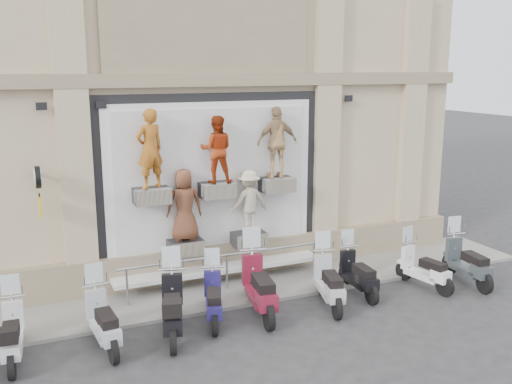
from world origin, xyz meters
The scene contains 15 objects.
ground centered at (0.00, 0.00, 0.00)m, with size 90.00×90.00×0.00m, color #2B2B2E.
sidewalk centered at (0.00, 2.10, 0.04)m, with size 16.00×2.20×0.08m, color gray.
building centered at (0.00, 7.00, 6.00)m, with size 14.00×8.60×12.00m, color #C4AD8F, non-canonical shape.
shop_vitrine centered at (0.06, 2.75, 2.40)m, with size 5.60×0.83×4.30m.
guard_rail centered at (0.00, 2.00, 0.47)m, with size 5.06×0.10×0.93m, color #9EA0A5, non-canonical shape.
clock_sign_bracket centered at (-3.90, 2.47, 2.80)m, with size 0.10×0.80×1.02m.
scooter_b centered at (-4.61, 0.52, 0.71)m, with size 0.51×1.76×1.43m, color silver, non-canonical shape.
scooter_c centered at (-3.05, 0.38, 0.74)m, with size 0.53×1.82×1.48m, color #A1A7AE, non-canonical shape.
scooter_d centered at (-1.74, 0.34, 0.81)m, with size 0.58×2.00×1.62m, color black, non-canonical shape.
scooter_e centered at (-0.80, 0.64, 0.70)m, with size 0.50×1.72×1.40m, color navy, non-canonical shape.
scooter_f centered at (0.20, 0.59, 0.86)m, with size 0.62×2.12×1.73m, color maroon, non-canonical shape.
scooter_g centered at (1.77, 0.38, 0.77)m, with size 0.55×1.88×1.53m, color #A3A4AA, non-canonical shape.
scooter_h centered at (2.73, 0.68, 0.70)m, with size 0.50×1.72×1.40m, color black, non-canonical shape.
scooter_i centered at (4.38, 0.39, 0.69)m, with size 0.49×1.69×1.38m, color white, non-canonical shape.
scooter_j centered at (5.53, 0.22, 0.76)m, with size 0.55×1.87×1.52m, color #2F3639, non-canonical shape.
Camera 1 is at (-4.35, -9.73, 5.14)m, focal length 40.00 mm.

